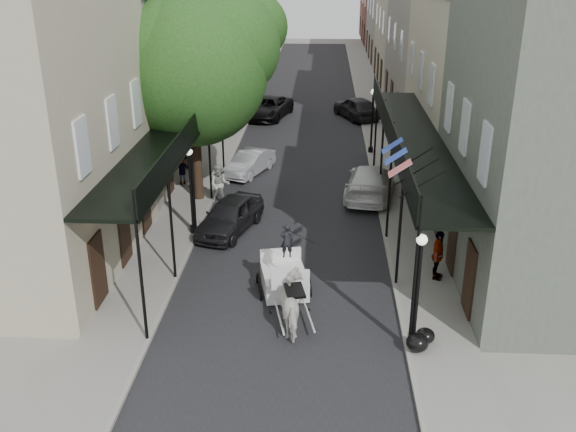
# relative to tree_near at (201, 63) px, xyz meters

# --- Properties ---
(ground) EXTENTS (140.00, 140.00, 0.00)m
(ground) POSITION_rel_tree_near_xyz_m (4.20, -10.18, -6.49)
(ground) COLOR gray
(ground) RESTS_ON ground
(road) EXTENTS (8.00, 90.00, 0.01)m
(road) POSITION_rel_tree_near_xyz_m (4.20, 9.82, -6.48)
(road) COLOR black
(road) RESTS_ON ground
(sidewalk_left) EXTENTS (2.20, 90.00, 0.12)m
(sidewalk_left) POSITION_rel_tree_near_xyz_m (-0.80, 9.82, -6.43)
(sidewalk_left) COLOR gray
(sidewalk_left) RESTS_ON ground
(sidewalk_right) EXTENTS (2.20, 90.00, 0.12)m
(sidewalk_right) POSITION_rel_tree_near_xyz_m (9.20, 9.82, -6.43)
(sidewalk_right) COLOR gray
(sidewalk_right) RESTS_ON ground
(building_row_left) EXTENTS (5.00, 80.00, 10.50)m
(building_row_left) POSITION_rel_tree_near_xyz_m (-4.40, 19.82, -1.24)
(building_row_left) COLOR #A7A185
(building_row_left) RESTS_ON ground
(building_row_right) EXTENTS (5.00, 80.00, 10.50)m
(building_row_right) POSITION_rel_tree_near_xyz_m (12.80, 19.82, -1.24)
(building_row_right) COLOR gray
(building_row_right) RESTS_ON ground
(gallery_left) EXTENTS (2.20, 18.05, 4.88)m
(gallery_left) POSITION_rel_tree_near_xyz_m (-0.59, -3.20, -2.44)
(gallery_left) COLOR black
(gallery_left) RESTS_ON sidewalk_left
(gallery_right) EXTENTS (2.20, 18.05, 4.88)m
(gallery_right) POSITION_rel_tree_near_xyz_m (8.99, -3.20, -2.44)
(gallery_right) COLOR black
(gallery_right) RESTS_ON sidewalk_right
(tree_near) EXTENTS (7.31, 6.80, 9.63)m
(tree_near) POSITION_rel_tree_near_xyz_m (0.00, 0.00, 0.00)
(tree_near) COLOR #382619
(tree_near) RESTS_ON sidewalk_left
(tree_far) EXTENTS (6.45, 6.00, 8.61)m
(tree_far) POSITION_rel_tree_near_xyz_m (-0.05, 14.00, -0.65)
(tree_far) COLOR #382619
(tree_far) RESTS_ON sidewalk_left
(lamppost_right_near) EXTENTS (0.32, 0.32, 3.71)m
(lamppost_right_near) POSITION_rel_tree_near_xyz_m (8.30, -12.18, -4.44)
(lamppost_right_near) COLOR black
(lamppost_right_near) RESTS_ON sidewalk_right
(lamppost_left) EXTENTS (0.32, 0.32, 3.71)m
(lamppost_left) POSITION_rel_tree_near_xyz_m (0.10, -4.18, -4.44)
(lamppost_left) COLOR black
(lamppost_left) RESTS_ON sidewalk_left
(lamppost_right_far) EXTENTS (0.32, 0.32, 3.71)m
(lamppost_right_far) POSITION_rel_tree_near_xyz_m (8.30, 7.82, -4.44)
(lamppost_right_far) COLOR black
(lamppost_right_far) RESTS_ON sidewalk_right
(horse) EXTENTS (1.34, 2.20, 1.74)m
(horse) POSITION_rel_tree_near_xyz_m (4.71, -11.18, -5.62)
(horse) COLOR silver
(horse) RESTS_ON ground
(carriage) EXTENTS (2.08, 2.80, 2.90)m
(carriage) POSITION_rel_tree_near_xyz_m (4.15, -8.53, -5.36)
(carriage) COLOR black
(carriage) RESTS_ON ground
(pedestrian_walking) EXTENTS (1.01, 0.82, 1.97)m
(pedestrian_walking) POSITION_rel_tree_near_xyz_m (0.70, -0.66, -5.51)
(pedestrian_walking) COLOR #ABABA1
(pedestrian_walking) RESTS_ON ground
(pedestrian_sidewalk_left) EXTENTS (1.16, 0.89, 1.59)m
(pedestrian_sidewalk_left) POSITION_rel_tree_near_xyz_m (-1.60, 1.73, -5.57)
(pedestrian_sidewalk_left) COLOR gray
(pedestrian_sidewalk_left) RESTS_ON sidewalk_left
(pedestrian_sidewalk_right) EXTENTS (0.78, 1.17, 1.85)m
(pedestrian_sidewalk_right) POSITION_rel_tree_near_xyz_m (9.68, -7.75, -5.44)
(pedestrian_sidewalk_right) COLOR gray
(pedestrian_sidewalk_right) RESTS_ON sidewalk_right
(car_left_near) EXTENTS (2.90, 4.60, 1.46)m
(car_left_near) POSITION_rel_tree_near_xyz_m (1.60, -3.72, -5.76)
(car_left_near) COLOR black
(car_left_near) RESTS_ON ground
(car_left_mid) EXTENTS (2.61, 4.01, 1.25)m
(car_left_mid) POSITION_rel_tree_near_xyz_m (1.60, 3.82, -5.86)
(car_left_mid) COLOR #A3A3A8
(car_left_mid) RESTS_ON ground
(car_left_far) EXTENTS (3.55, 5.62, 1.45)m
(car_left_far) POSITION_rel_tree_near_xyz_m (1.60, 16.21, -5.76)
(car_left_far) COLOR black
(car_left_far) RESTS_ON ground
(car_right_near) EXTENTS (2.92, 5.52, 1.52)m
(car_right_near) POSITION_rel_tree_near_xyz_m (7.80, 0.81, -5.73)
(car_right_near) COLOR silver
(car_right_near) RESTS_ON ground
(car_right_far) EXTENTS (3.54, 5.00, 1.58)m
(car_right_far) POSITION_rel_tree_near_xyz_m (7.80, 16.36, -5.70)
(car_right_far) COLOR black
(car_right_far) RESTS_ON ground
(trash_bags) EXTENTS (0.92, 1.07, 0.57)m
(trash_bags) POSITION_rel_tree_near_xyz_m (8.51, -12.20, -6.10)
(trash_bags) COLOR black
(trash_bags) RESTS_ON sidewalk_right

